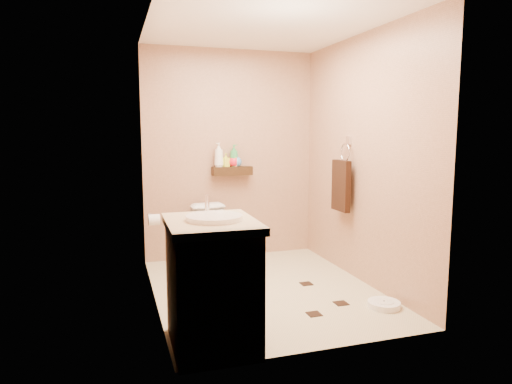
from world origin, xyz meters
name	(u,v)px	position (x,y,z in m)	size (l,w,h in m)	color
ground	(264,289)	(0.00, 0.00, 0.00)	(2.50, 2.50, 0.00)	beige
wall_back	(230,155)	(0.00, 1.25, 1.20)	(2.00, 0.04, 2.40)	tan
wall_front	(327,174)	(0.00, -1.25, 1.20)	(2.00, 0.04, 2.40)	tan
wall_left	(152,164)	(-1.00, 0.00, 1.20)	(0.04, 2.50, 2.40)	tan
wall_right	(362,160)	(1.00, 0.00, 1.20)	(0.04, 2.50, 2.40)	tan
ceiling	(265,24)	(0.00, 0.00, 2.40)	(2.00, 2.50, 0.02)	white
wall_shelf	(232,171)	(0.00, 1.17, 1.02)	(0.46, 0.14, 0.10)	#3D2610
floor_accents	(269,291)	(0.03, -0.06, 0.00)	(1.15, 1.35, 0.01)	black
toilet	(215,237)	(-0.29, 0.83, 0.33)	(0.37, 0.66, 0.67)	white
vanity	(212,282)	(-0.70, -0.95, 0.45)	(0.61, 0.73, 1.02)	brown
bathroom_scale	(384,304)	(0.82, -0.72, 0.03)	(0.32, 0.32, 0.05)	white
toilet_brush	(193,249)	(-0.48, 1.07, 0.15)	(0.10, 0.10, 0.44)	#175E58
towel_ring	(341,183)	(0.91, 0.25, 0.95)	(0.12, 0.30, 0.76)	silver
toilet_paper	(154,220)	(-0.94, 0.65, 0.60)	(0.12, 0.11, 0.12)	white
bottle_a	(219,155)	(-0.16, 1.17, 1.21)	(0.11, 0.11, 0.28)	white
bottle_b	(226,160)	(-0.07, 1.17, 1.15)	(0.07, 0.07, 0.15)	#E6F232
bottle_c	(234,160)	(0.02, 1.17, 1.15)	(0.12, 0.12, 0.16)	red
bottle_d	(234,156)	(0.02, 1.17, 1.20)	(0.10, 0.10, 0.25)	green
bottle_e	(235,160)	(0.03, 1.17, 1.15)	(0.07, 0.07, 0.16)	#E27C4B
bottle_f	(237,160)	(0.05, 1.17, 1.15)	(0.12, 0.12, 0.15)	#4F8AC5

